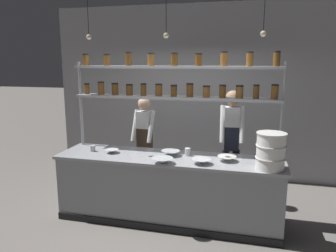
{
  "coord_description": "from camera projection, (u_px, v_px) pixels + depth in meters",
  "views": [
    {
      "loc": [
        1.05,
        -4.15,
        2.2
      ],
      "look_at": [
        -0.06,
        0.2,
        1.3
      ],
      "focal_mm": 35.0,
      "sensor_mm": 36.0,
      "label": 1
    }
  ],
  "objects": [
    {
      "name": "ground_plane",
      "position": [
        168.0,
        219.0,
        4.63
      ],
      "size": [
        40.0,
        40.0,
        0.0
      ],
      "primitive_type": "plane",
      "color": "slate"
    },
    {
      "name": "back_wall",
      "position": [
        194.0,
        92.0,
        6.21
      ],
      "size": [
        5.48,
        0.12,
        3.22
      ],
      "primitive_type": "cube",
      "color": "#939399",
      "rests_on": "ground_plane"
    },
    {
      "name": "prep_counter",
      "position": [
        168.0,
        189.0,
        4.54
      ],
      "size": [
        3.08,
        0.76,
        0.92
      ],
      "color": "gray",
      "rests_on": "ground_plane"
    },
    {
      "name": "spice_shelf_unit",
      "position": [
        175.0,
        86.0,
        4.58
      ],
      "size": [
        2.96,
        0.28,
        2.32
      ],
      "color": "#999BA0",
      "rests_on": "ground_plane"
    },
    {
      "name": "chef_left",
      "position": [
        145.0,
        139.0,
        5.38
      ],
      "size": [
        0.39,
        0.31,
        1.63
      ],
      "rotation": [
        0.0,
        0.0,
        -0.13
      ],
      "color": "black",
      "rests_on": "ground_plane"
    },
    {
      "name": "chef_center",
      "position": [
        231.0,
        139.0,
        5.01
      ],
      "size": [
        0.38,
        0.32,
        1.77
      ],
      "rotation": [
        0.0,
        0.0,
        0.1
      ],
      "color": "black",
      "rests_on": "ground_plane"
    },
    {
      "name": "container_stack",
      "position": [
        271.0,
        151.0,
        3.89
      ],
      "size": [
        0.35,
        0.35,
        0.45
      ],
      "color": "white",
      "rests_on": "prep_counter"
    },
    {
      "name": "prep_bowl_near_left",
      "position": [
        227.0,
        159.0,
        4.25
      ],
      "size": [
        0.25,
        0.25,
        0.07
      ],
      "color": "silver",
      "rests_on": "prep_counter"
    },
    {
      "name": "prep_bowl_center_front",
      "position": [
        163.0,
        161.0,
        4.14
      ],
      "size": [
        0.28,
        0.28,
        0.08
      ],
      "color": "#B2B7BC",
      "rests_on": "prep_counter"
    },
    {
      "name": "prep_bowl_center_back",
      "position": [
        171.0,
        153.0,
        4.5
      ],
      "size": [
        0.26,
        0.26,
        0.07
      ],
      "color": "#B2B7BC",
      "rests_on": "prep_counter"
    },
    {
      "name": "prep_bowl_near_right",
      "position": [
        112.0,
        151.0,
        4.63
      ],
      "size": [
        0.19,
        0.19,
        0.05
      ],
      "color": "silver",
      "rests_on": "prep_counter"
    },
    {
      "name": "prep_bowl_far_left",
      "position": [
        201.0,
        161.0,
        4.13
      ],
      "size": [
        0.24,
        0.24,
        0.07
      ],
      "color": "silver",
      "rests_on": "prep_counter"
    },
    {
      "name": "serving_cup_front",
      "position": [
        187.0,
        152.0,
        4.49
      ],
      "size": [
        0.08,
        0.08,
        0.11
      ],
      "color": "silver",
      "rests_on": "prep_counter"
    },
    {
      "name": "serving_cup_by_board",
      "position": [
        93.0,
        148.0,
        4.71
      ],
      "size": [
        0.07,
        0.07,
        0.08
      ],
      "color": "#B2B7BC",
      "rests_on": "prep_counter"
    },
    {
      "name": "pendant_light_row",
      "position": [
        169.0,
        33.0,
        4.13
      ],
      "size": [
        2.33,
        0.07,
        0.69
      ],
      "color": "black"
    }
  ]
}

